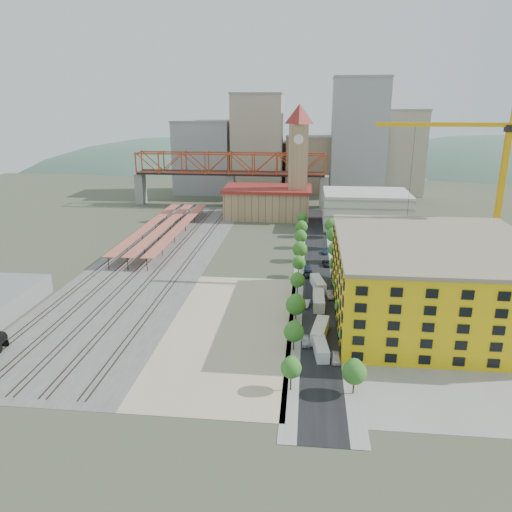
# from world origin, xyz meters

# --- Properties ---
(ground) EXTENTS (400.00, 400.00, 0.00)m
(ground) POSITION_xyz_m (0.00, 0.00, 0.00)
(ground) COLOR #474C38
(ground) RESTS_ON ground
(ballast_strip) EXTENTS (36.00, 165.00, 0.06)m
(ballast_strip) POSITION_xyz_m (-36.00, 17.50, 0.03)
(ballast_strip) COLOR #605E59
(ballast_strip) RESTS_ON ground
(dirt_lot) EXTENTS (28.00, 67.00, 0.06)m
(dirt_lot) POSITION_xyz_m (-4.00, -31.50, 0.03)
(dirt_lot) COLOR tan
(dirt_lot) RESTS_ON ground
(street_asphalt) EXTENTS (12.00, 170.00, 0.06)m
(street_asphalt) POSITION_xyz_m (16.00, 15.00, 0.03)
(street_asphalt) COLOR black
(street_asphalt) RESTS_ON ground
(sidewalk_west) EXTENTS (3.00, 170.00, 0.04)m
(sidewalk_west) POSITION_xyz_m (10.50, 15.00, 0.02)
(sidewalk_west) COLOR gray
(sidewalk_west) RESTS_ON ground
(sidewalk_east) EXTENTS (3.00, 170.00, 0.04)m
(sidewalk_east) POSITION_xyz_m (21.50, 15.00, 0.02)
(sidewalk_east) COLOR gray
(sidewalk_east) RESTS_ON ground
(construction_pad) EXTENTS (50.00, 90.00, 0.06)m
(construction_pad) POSITION_xyz_m (45.00, -20.00, 0.03)
(construction_pad) COLOR gray
(construction_pad) RESTS_ON ground
(rail_tracks) EXTENTS (26.56, 160.00, 0.18)m
(rail_tracks) POSITION_xyz_m (-37.80, 17.50, 0.15)
(rail_tracks) COLOR #382B23
(rail_tracks) RESTS_ON ground
(platform_canopies) EXTENTS (16.00, 80.00, 4.12)m
(platform_canopies) POSITION_xyz_m (-41.00, 45.00, 3.99)
(platform_canopies) COLOR #BB5248
(platform_canopies) RESTS_ON ground
(station_hall) EXTENTS (38.00, 24.00, 13.10)m
(station_hall) POSITION_xyz_m (-5.00, 82.00, 6.67)
(station_hall) COLOR tan
(station_hall) RESTS_ON ground
(clock_tower) EXTENTS (12.00, 12.00, 52.00)m
(clock_tower) POSITION_xyz_m (8.00, 79.99, 28.70)
(clock_tower) COLOR tan
(clock_tower) RESTS_ON ground
(parking_garage) EXTENTS (34.00, 26.00, 14.00)m
(parking_garage) POSITION_xyz_m (36.00, 70.00, 7.00)
(parking_garage) COLOR silver
(parking_garage) RESTS_ON ground
(truss_bridge) EXTENTS (94.00, 9.60, 25.60)m
(truss_bridge) POSITION_xyz_m (-25.00, 105.00, 18.86)
(truss_bridge) COLOR gray
(truss_bridge) RESTS_ON ground
(construction_building) EXTENTS (44.60, 50.60, 18.80)m
(construction_building) POSITION_xyz_m (42.00, -20.00, 9.41)
(construction_building) COLOR gold
(construction_building) RESTS_ON ground
(street_trees) EXTENTS (15.40, 124.40, 8.00)m
(street_trees) POSITION_xyz_m (16.00, 5.00, 0.00)
(street_trees) COLOR #236D20
(street_trees) RESTS_ON ground
(skyline) EXTENTS (133.00, 46.00, 60.00)m
(skyline) POSITION_xyz_m (7.47, 142.31, 22.81)
(skyline) COLOR #9EA0A3
(skyline) RESTS_ON ground
(distant_hills) EXTENTS (647.00, 264.00, 227.00)m
(distant_hills) POSITION_xyz_m (45.28, 260.00, -79.54)
(distant_hills) COLOR #4C6B59
(distant_hills) RESTS_ON ground
(tower_crane) EXTENTS (47.26, 2.32, 50.46)m
(tower_crane) POSITION_xyz_m (61.98, 9.47, 31.14)
(tower_crane) COLOR #EBA90F
(tower_crane) RESTS_ON ground
(site_trailer_a) EXTENTS (3.57, 9.70, 2.59)m
(site_trailer_a) POSITION_xyz_m (16.00, -40.81, 1.30)
(site_trailer_a) COLOR silver
(site_trailer_a) RESTS_ON ground
(site_trailer_b) EXTENTS (4.38, 10.74, 2.86)m
(site_trailer_b) POSITION_xyz_m (16.00, -33.28, 1.43)
(site_trailer_b) COLOR silver
(site_trailer_b) RESTS_ON ground
(site_trailer_c) EXTENTS (2.88, 10.48, 2.86)m
(site_trailer_c) POSITION_xyz_m (16.00, -16.16, 1.43)
(site_trailer_c) COLOR silver
(site_trailer_c) RESTS_ON ground
(site_trailer_d) EXTENTS (4.45, 10.08, 2.67)m
(site_trailer_d) POSITION_xyz_m (16.00, -3.69, 1.34)
(site_trailer_d) COLOR silver
(site_trailer_d) RESTS_ON ground
(car_0) EXTENTS (2.08, 4.63, 1.55)m
(car_0) POSITION_xyz_m (13.00, -37.22, 0.77)
(car_0) COLOR silver
(car_0) RESTS_ON ground
(car_1) EXTENTS (2.15, 4.45, 1.41)m
(car_1) POSITION_xyz_m (13.00, -16.85, 0.70)
(car_1) COLOR #A1A2A6
(car_1) RESTS_ON ground
(car_2) EXTENTS (3.16, 5.54, 1.46)m
(car_2) POSITION_xyz_m (13.00, 5.60, 0.73)
(car_2) COLOR black
(car_2) RESTS_ON ground
(car_3) EXTENTS (2.10, 4.60, 1.31)m
(car_3) POSITION_xyz_m (13.00, 10.54, 0.65)
(car_3) COLOR navy
(car_3) RESTS_ON ground
(car_4) EXTENTS (1.91, 4.60, 1.56)m
(car_4) POSITION_xyz_m (19.00, -43.88, 0.78)
(car_4) COLOR silver
(car_4) RESTS_ON ground
(car_5) EXTENTS (2.00, 4.96, 1.60)m
(car_5) POSITION_xyz_m (19.00, -10.26, 0.80)
(car_5) COLOR gray
(car_5) RESTS_ON ground
(car_6) EXTENTS (2.93, 5.32, 1.41)m
(car_6) POSITION_xyz_m (19.00, 16.10, 0.71)
(car_6) COLOR black
(car_6) RESTS_ON ground
(car_7) EXTENTS (2.64, 4.88, 1.34)m
(car_7) POSITION_xyz_m (19.00, 28.92, 0.67)
(car_7) COLOR navy
(car_7) RESTS_ON ground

